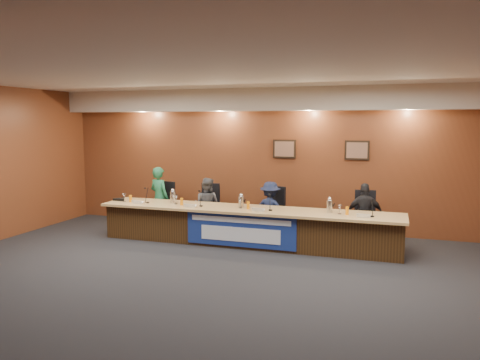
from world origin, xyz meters
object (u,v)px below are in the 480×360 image
at_px(office_chair_a, 162,208).
at_px(carafe_right, 330,206).
at_px(office_chair_b, 209,211).
at_px(carafe_mid, 241,202).
at_px(panelist_d, 365,215).
at_px(office_chair_c, 271,215).
at_px(carafe_left, 173,197).
at_px(office_chair_d, 365,221).
at_px(panelist_a, 159,198).
at_px(speakerphone, 120,199).
at_px(panelist_b, 207,205).
at_px(banner, 240,230).
at_px(panelist_c, 270,210).
at_px(dais_body, 247,227).

xyz_separation_m(office_chair_a, carafe_right, (3.95, -0.77, 0.39)).
bearing_deg(office_chair_b, carafe_mid, -43.79).
distance_m(panelist_d, carafe_right, 0.94).
xyz_separation_m(office_chair_c, carafe_left, (-1.96, -0.73, 0.39)).
relative_size(office_chair_c, office_chair_d, 1.00).
height_order(panelist_a, speakerphone, panelist_a).
bearing_deg(carafe_left, office_chair_b, 54.86).
distance_m(panelist_a, office_chair_c, 2.63).
bearing_deg(office_chair_b, panelist_b, -97.76).
height_order(panelist_a, panelist_b, panelist_a).
bearing_deg(panelist_d, office_chair_d, -100.75).
distance_m(banner, office_chair_c, 1.23).
bearing_deg(carafe_right, office_chair_a, 168.94).
xyz_separation_m(panelist_d, office_chair_a, (-4.56, 0.10, -0.15)).
distance_m(panelist_a, panelist_d, 4.56).
distance_m(carafe_right, speakerphone, 4.54).
bearing_deg(banner, panelist_c, 73.99).
height_order(office_chair_a, carafe_right, carafe_right).
height_order(panelist_a, office_chair_c, panelist_a).
bearing_deg(speakerphone, panelist_a, 50.06).
bearing_deg(carafe_right, speakerphone, -179.67).
relative_size(panelist_d, speakerphone, 3.92).
bearing_deg(dais_body, carafe_mid, 164.58).
xyz_separation_m(office_chair_a, speakerphone, (-0.58, -0.80, 0.30)).
distance_m(dais_body, carafe_left, 1.73).
relative_size(panelist_b, carafe_mid, 5.66).
distance_m(panelist_d, office_chair_d, 0.18).
bearing_deg(panelist_c, panelist_b, 5.35).
bearing_deg(office_chair_d, carafe_right, -133.06).
bearing_deg(office_chair_c, panelist_a, -160.62).
bearing_deg(panelist_d, office_chair_b, -12.44).
height_order(office_chair_a, carafe_mid, carafe_mid).
height_order(dais_body, panelist_d, panelist_d).
relative_size(office_chair_c, carafe_right, 1.99).
xyz_separation_m(banner, office_chair_d, (2.25, 1.18, 0.10)).
xyz_separation_m(panelist_b, carafe_left, (-0.51, -0.63, 0.25)).
xyz_separation_m(carafe_left, carafe_right, (3.29, -0.04, -0.00)).
relative_size(panelist_b, panelist_d, 0.99).
bearing_deg(carafe_right, panelist_d, 47.72).
height_order(dais_body, panelist_c, panelist_c).
bearing_deg(carafe_left, carafe_mid, -0.15).
height_order(panelist_d, office_chair_d, panelist_d).
xyz_separation_m(banner, office_chair_b, (-1.14, 1.18, 0.10)).
distance_m(panelist_b, office_chair_c, 1.46).
bearing_deg(banner, carafe_left, 164.63).
xyz_separation_m(panelist_b, panelist_c, (1.45, 0.00, -0.02)).
bearing_deg(speakerphone, office_chair_d, 8.81).
bearing_deg(office_chair_d, panelist_a, 176.56).
height_order(office_chair_a, office_chair_d, same).
relative_size(panelist_c, office_chair_d, 2.52).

